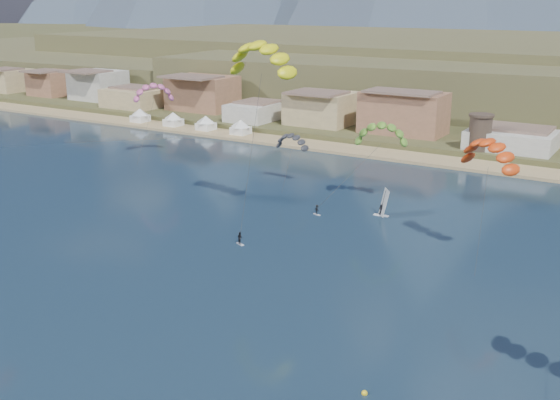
% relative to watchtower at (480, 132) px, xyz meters
% --- Properties ---
extents(ground, '(2400.00, 2400.00, 0.00)m').
position_rel_watchtower_xyz_m(ground, '(-5.00, -114.00, -6.37)').
color(ground, '#0D2030').
rests_on(ground, ground).
extents(beach, '(2200.00, 12.00, 0.90)m').
position_rel_watchtower_xyz_m(beach, '(-5.00, -8.00, -6.12)').
color(beach, tan).
rests_on(beach, ground).
extents(town, '(400.00, 24.00, 12.00)m').
position_rel_watchtower_xyz_m(town, '(-45.00, 8.00, 1.63)').
color(town, beige).
rests_on(town, ground).
extents(watchtower, '(5.82, 5.82, 8.60)m').
position_rel_watchtower_xyz_m(watchtower, '(0.00, 0.00, 0.00)').
color(watchtower, '#47382D').
rests_on(watchtower, ground).
extents(beach_tents, '(43.40, 6.40, 5.00)m').
position_rel_watchtower_xyz_m(beach_tents, '(-81.25, -8.00, -2.66)').
color(beach_tents, white).
rests_on(beach_tents, ground).
extents(kitesurfer_yellow, '(13.53, 14.95, 31.32)m').
position_rel_watchtower_xyz_m(kitesurfer_yellow, '(-18.09, -66.27, 21.62)').
color(kitesurfer_yellow, silver).
rests_on(kitesurfer_yellow, ground).
extents(kitesurfer_green, '(12.76, 15.36, 18.37)m').
position_rel_watchtower_xyz_m(kitesurfer_green, '(-5.46, -46.80, 7.38)').
color(kitesurfer_green, silver).
rests_on(kitesurfer_green, ground).
extents(distant_kite_pink, '(9.17, 9.73, 19.48)m').
position_rel_watchtower_xyz_m(distant_kite_pink, '(-65.01, -40.00, 10.00)').
color(distant_kite_pink, '#262626').
rests_on(distant_kite_pink, ground).
extents(distant_kite_dark, '(7.61, 5.57, 12.66)m').
position_rel_watchtower_xyz_m(distant_kite_dark, '(-26.36, -42.57, 2.97)').
color(distant_kite_dark, '#262626').
rests_on(distant_kite_dark, ground).
extents(distant_kite_orange, '(10.56, 8.36, 19.42)m').
position_rel_watchtower_xyz_m(distant_kite_orange, '(17.83, -63.14, 9.85)').
color(distant_kite_orange, '#262626').
rests_on(distant_kite_orange, ground).
extents(windsurfer, '(2.73, 2.97, 4.82)m').
position_rel_watchtower_xyz_m(windsurfer, '(-2.08, -52.66, -4.84)').
color(windsurfer, silver).
rests_on(windsurfer, ground).
extents(buoy, '(0.60, 0.60, 0.60)m').
position_rel_watchtower_xyz_m(buoy, '(18.15, -104.32, -6.27)').
color(buoy, yellow).
rests_on(buoy, ground).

